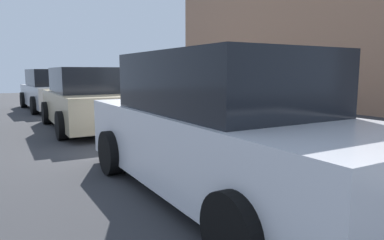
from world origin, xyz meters
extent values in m
plane|color=#333335|center=(0.00, 0.00, 0.00)|extent=(40.00, 40.00, 0.00)
cube|color=#9E9B93|center=(0.00, -2.50, 0.07)|extent=(18.00, 5.00, 0.14)
cube|color=#0F606B|center=(-4.22, -0.71, 0.48)|extent=(0.46, 0.21, 0.68)
cube|color=black|center=(-4.22, -0.71, 0.48)|extent=(0.46, 0.06, 0.69)
cylinder|color=gray|center=(-4.41, -0.72, 0.94)|extent=(0.02, 0.02, 0.25)
cylinder|color=gray|center=(-4.02, -0.70, 0.94)|extent=(0.02, 0.02, 0.25)
cylinder|color=black|center=(-4.22, -0.71, 1.07)|extent=(0.39, 0.04, 0.02)
cylinder|color=black|center=(-4.42, -0.72, 0.16)|extent=(0.04, 0.02, 0.04)
cylinder|color=black|center=(-4.02, -0.70, 0.16)|extent=(0.04, 0.02, 0.04)
cube|color=maroon|center=(-3.65, -0.67, 0.48)|extent=(0.41, 0.26, 0.68)
cube|color=black|center=(-3.65, -0.67, 0.48)|extent=(0.41, 0.06, 0.70)
cylinder|color=gray|center=(-3.83, -0.67, 0.98)|extent=(0.02, 0.02, 0.31)
cylinder|color=gray|center=(-3.48, -0.66, 0.98)|extent=(0.02, 0.02, 0.31)
cylinder|color=black|center=(-3.65, -0.67, 1.13)|extent=(0.34, 0.03, 0.02)
cylinder|color=black|center=(-3.83, -0.67, 0.16)|extent=(0.04, 0.02, 0.04)
cylinder|color=black|center=(-3.48, -0.66, 0.16)|extent=(0.04, 0.02, 0.04)
cube|color=black|center=(-3.12, -0.77, 0.43)|extent=(0.40, 0.24, 0.58)
cube|color=black|center=(-3.12, -0.77, 0.43)|extent=(0.40, 0.05, 0.59)
cylinder|color=gray|center=(-3.29, -0.77, 0.74)|extent=(0.02, 0.02, 0.04)
cylinder|color=gray|center=(-2.96, -0.78, 0.74)|extent=(0.02, 0.02, 0.04)
cylinder|color=black|center=(-3.12, -0.77, 0.76)|extent=(0.33, 0.04, 0.02)
cylinder|color=black|center=(-3.29, -0.77, 0.16)|extent=(0.04, 0.02, 0.04)
cylinder|color=black|center=(-2.95, -0.78, 0.16)|extent=(0.04, 0.02, 0.04)
cube|color=#59601E|center=(-2.57, -0.66, 0.39)|extent=(0.44, 0.26, 0.51)
cube|color=black|center=(-2.57, -0.66, 0.39)|extent=(0.45, 0.05, 0.52)
cylinder|color=gray|center=(-2.76, -0.66, 0.79)|extent=(0.02, 0.02, 0.29)
cylinder|color=gray|center=(-2.38, -0.66, 0.79)|extent=(0.02, 0.02, 0.29)
cylinder|color=black|center=(-2.57, -0.66, 0.93)|extent=(0.38, 0.03, 0.02)
cylinder|color=black|center=(-2.76, -0.66, 0.16)|extent=(0.04, 0.02, 0.04)
cylinder|color=black|center=(-2.37, -0.66, 0.16)|extent=(0.04, 0.02, 0.04)
cube|color=#9EA0A8|center=(-2.01, -0.78, 0.50)|extent=(0.42, 0.28, 0.72)
cube|color=black|center=(-2.01, -0.78, 0.50)|extent=(0.41, 0.07, 0.74)
cylinder|color=gray|center=(-2.18, -0.77, 0.96)|extent=(0.02, 0.02, 0.19)
cylinder|color=gray|center=(-1.84, -0.79, 0.96)|extent=(0.02, 0.02, 0.19)
cylinder|color=black|center=(-2.01, -0.78, 1.06)|extent=(0.34, 0.05, 0.02)
cylinder|color=black|center=(-2.18, -0.77, 0.16)|extent=(0.05, 0.02, 0.04)
cylinder|color=black|center=(-1.83, -0.79, 0.16)|extent=(0.05, 0.02, 0.04)
cube|color=navy|center=(-1.46, -0.79, 0.44)|extent=(0.42, 0.28, 0.60)
cube|color=black|center=(-1.46, -0.79, 0.44)|extent=(0.42, 0.07, 0.61)
cylinder|color=gray|center=(-1.64, -0.80, 0.89)|extent=(0.02, 0.02, 0.30)
cylinder|color=gray|center=(-1.29, -0.78, 0.89)|extent=(0.02, 0.02, 0.30)
cylinder|color=black|center=(-1.46, -0.79, 1.04)|extent=(0.35, 0.04, 0.02)
cylinder|color=black|center=(-1.64, -0.80, 0.16)|extent=(0.05, 0.02, 0.04)
cylinder|color=black|center=(-1.28, -0.78, 0.16)|extent=(0.05, 0.02, 0.04)
cube|color=red|center=(-0.90, -0.70, 0.47)|extent=(0.46, 0.25, 0.66)
cube|color=black|center=(-0.90, -0.70, 0.47)|extent=(0.46, 0.08, 0.67)
cylinder|color=gray|center=(-1.09, -0.68, 0.82)|extent=(0.02, 0.02, 0.04)
cylinder|color=gray|center=(-0.70, -0.72, 0.82)|extent=(0.02, 0.02, 0.04)
cylinder|color=black|center=(-0.90, -0.70, 0.84)|extent=(0.39, 0.06, 0.02)
cylinder|color=black|center=(-1.09, -0.68, 0.16)|extent=(0.05, 0.02, 0.04)
cylinder|color=black|center=(-0.70, -0.72, 0.16)|extent=(0.05, 0.02, 0.04)
cube|color=#0F606B|center=(-0.29, -0.70, 0.46)|extent=(0.48, 0.23, 0.65)
cube|color=black|center=(-0.29, -0.70, 0.46)|extent=(0.49, 0.05, 0.66)
cylinder|color=gray|center=(-0.50, -0.70, 0.89)|extent=(0.02, 0.02, 0.22)
cylinder|color=gray|center=(-0.09, -0.69, 0.89)|extent=(0.02, 0.02, 0.22)
cylinder|color=black|center=(-0.29, -0.70, 1.00)|extent=(0.42, 0.03, 0.02)
cylinder|color=black|center=(-0.51, -0.70, 0.16)|extent=(0.04, 0.02, 0.04)
cylinder|color=black|center=(-0.08, -0.69, 0.16)|extent=(0.04, 0.02, 0.04)
cube|color=maroon|center=(0.28, -0.71, 0.52)|extent=(0.41, 0.23, 0.76)
cube|color=black|center=(0.28, -0.71, 0.52)|extent=(0.40, 0.07, 0.77)
cylinder|color=gray|center=(0.11, -0.69, 0.99)|extent=(0.02, 0.02, 0.19)
cylinder|color=gray|center=(0.45, -0.72, 0.99)|extent=(0.02, 0.02, 0.19)
cylinder|color=black|center=(0.28, -0.71, 1.08)|extent=(0.34, 0.05, 0.02)
cylinder|color=black|center=(0.11, -0.69, 0.16)|extent=(0.05, 0.02, 0.04)
cylinder|color=black|center=(0.45, -0.72, 0.16)|extent=(0.05, 0.02, 0.04)
cylinder|color=red|center=(1.30, -0.71, 0.43)|extent=(0.20, 0.20, 0.58)
sphere|color=red|center=(1.30, -0.71, 0.77)|extent=(0.21, 0.21, 0.21)
cylinder|color=red|center=(1.45, -0.71, 0.46)|extent=(0.09, 0.10, 0.09)
cylinder|color=red|center=(1.15, -0.71, 0.46)|extent=(0.09, 0.10, 0.09)
cylinder|color=#333338|center=(1.85, -0.56, 0.61)|extent=(0.13, 0.13, 0.94)
cube|color=silver|center=(-4.18, 1.42, 0.60)|extent=(4.82, 1.80, 0.85)
cube|color=black|center=(-4.18, 1.42, 1.37)|extent=(2.51, 1.63, 0.69)
cylinder|color=black|center=(-2.69, 2.29, 0.32)|extent=(0.64, 0.23, 0.64)
cylinder|color=black|center=(-2.71, 0.52, 0.32)|extent=(0.64, 0.23, 0.64)
cylinder|color=black|center=(-5.66, 2.32, 0.32)|extent=(0.64, 0.23, 0.64)
cylinder|color=black|center=(-5.68, 0.56, 0.32)|extent=(0.64, 0.23, 0.64)
cube|color=tan|center=(1.72, 1.42, 0.57)|extent=(4.40, 1.98, 0.78)
cube|color=black|center=(1.72, 1.42, 1.28)|extent=(2.31, 1.77, 0.64)
cylinder|color=black|center=(3.10, 2.31, 0.32)|extent=(0.65, 0.24, 0.64)
cylinder|color=black|center=(3.04, 0.45, 0.32)|extent=(0.65, 0.24, 0.64)
cylinder|color=black|center=(0.41, 2.40, 0.32)|extent=(0.65, 0.24, 0.64)
cylinder|color=black|center=(0.35, 0.54, 0.32)|extent=(0.65, 0.24, 0.64)
cube|color=#B2B5BA|center=(7.15, 1.42, 0.56)|extent=(4.56, 1.98, 0.77)
cube|color=black|center=(7.15, 1.42, 1.26)|extent=(2.39, 1.77, 0.63)
cylinder|color=black|center=(8.52, 2.40, 0.32)|extent=(0.65, 0.24, 0.64)
cylinder|color=black|center=(8.57, 0.53, 0.32)|extent=(0.65, 0.24, 0.64)
cylinder|color=black|center=(5.72, 2.32, 0.32)|extent=(0.65, 0.24, 0.64)
cylinder|color=black|center=(5.78, 0.45, 0.32)|extent=(0.65, 0.24, 0.64)
camera|label=1|loc=(-7.60, 3.85, 1.49)|focal=32.87mm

